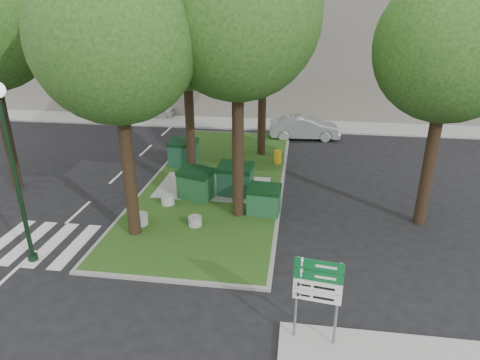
% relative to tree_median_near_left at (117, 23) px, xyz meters
% --- Properties ---
extents(ground, '(120.00, 120.00, 0.00)m').
position_rel_tree_median_near_left_xyz_m(ground, '(1.41, -2.56, -7.32)').
color(ground, black).
rests_on(ground, ground).
extents(median_island, '(6.00, 16.00, 0.12)m').
position_rel_tree_median_near_left_xyz_m(median_island, '(1.91, 5.44, -7.26)').
color(median_island, '#214313').
rests_on(median_island, ground).
extents(median_kerb, '(6.30, 16.30, 0.10)m').
position_rel_tree_median_near_left_xyz_m(median_kerb, '(1.91, 5.44, -7.27)').
color(median_kerb, gray).
rests_on(median_kerb, ground).
extents(building_sidewalk, '(42.00, 3.00, 0.12)m').
position_rel_tree_median_near_left_xyz_m(building_sidewalk, '(1.41, 15.94, -7.26)').
color(building_sidewalk, '#999993').
rests_on(building_sidewalk, ground).
extents(zebra_crossing, '(5.00, 3.00, 0.01)m').
position_rel_tree_median_near_left_xyz_m(zebra_crossing, '(-2.34, -1.06, -7.31)').
color(zebra_crossing, silver).
rests_on(zebra_crossing, ground).
extents(apartment_building, '(41.00, 12.00, 16.00)m').
position_rel_tree_median_near_left_xyz_m(apartment_building, '(1.41, 23.44, 0.68)').
color(apartment_building, tan).
rests_on(apartment_building, ground).
extents(tree_median_near_left, '(5.20, 5.20, 10.53)m').
position_rel_tree_median_near_left_xyz_m(tree_median_near_left, '(0.00, 0.00, 0.00)').
color(tree_median_near_left, black).
rests_on(tree_median_near_left, ground).
extents(tree_median_mid, '(4.80, 4.80, 9.99)m').
position_rel_tree_median_near_left_xyz_m(tree_median_mid, '(0.50, 6.50, -0.34)').
color(tree_median_mid, black).
rests_on(tree_median_mid, ground).
extents(tree_street_right, '(5.00, 5.00, 10.06)m').
position_rel_tree_median_near_left_xyz_m(tree_street_right, '(10.50, 2.50, -0.33)').
color(tree_street_right, black).
rests_on(tree_street_right, ground).
extents(dumpster_a, '(1.48, 1.05, 1.35)m').
position_rel_tree_median_near_left_xyz_m(dumpster_a, '(-0.19, 7.16, -6.55)').
color(dumpster_a, '#103C24').
rests_on(dumpster_a, median_island).
extents(dumpster_b, '(1.67, 1.40, 1.33)m').
position_rel_tree_median_near_left_xyz_m(dumpster_b, '(1.41, 3.24, -6.56)').
color(dumpster_b, '#13431F').
rests_on(dumpster_b, median_island).
extents(dumpster_c, '(1.60, 1.20, 1.39)m').
position_rel_tree_median_near_left_xyz_m(dumpster_c, '(3.01, 3.89, -6.53)').
color(dumpster_c, '#10361F').
rests_on(dumpster_c, median_island).
extents(dumpster_d, '(1.36, 1.01, 1.19)m').
position_rel_tree_median_near_left_xyz_m(dumpster_d, '(4.41, 2.17, -6.63)').
color(dumpster_d, '#154524').
rests_on(dumpster_d, median_island).
extents(bollard_left, '(0.59, 0.59, 0.42)m').
position_rel_tree_median_near_left_xyz_m(bollard_left, '(-0.13, 0.59, -6.99)').
color(bollard_left, gray).
rests_on(bollard_left, median_island).
extents(bollard_right, '(0.50, 0.50, 0.36)m').
position_rel_tree_median_near_left_xyz_m(bollard_right, '(1.95, 0.78, -7.02)').
color(bollard_right, gray).
rests_on(bollard_right, median_island).
extents(bollard_mid, '(0.54, 0.54, 0.39)m').
position_rel_tree_median_near_left_xyz_m(bollard_mid, '(0.38, 2.44, -7.00)').
color(bollard_mid, '#A9AAA4').
rests_on(bollard_mid, median_island).
extents(litter_bin, '(0.39, 0.39, 0.68)m').
position_rel_tree_median_near_left_xyz_m(litter_bin, '(4.61, 8.05, -6.86)').
color(litter_bin, gold).
rests_on(litter_bin, median_island).
extents(street_lamp, '(0.47, 0.47, 5.84)m').
position_rel_tree_median_near_left_xyz_m(street_lamp, '(-2.84, -2.09, -3.65)').
color(street_lamp, black).
rests_on(street_lamp, ground).
extents(directional_sign, '(1.15, 0.21, 2.30)m').
position_rel_tree_median_near_left_xyz_m(directional_sign, '(6.26, -4.56, -5.67)').
color(directional_sign, slate).
rests_on(directional_sign, sidewalk_corner).
extents(car_white, '(4.26, 2.04, 1.40)m').
position_rel_tree_median_near_left_xyz_m(car_white, '(-5.63, 16.94, -6.62)').
color(car_white, white).
rests_on(car_white, ground).
extents(car_silver, '(4.42, 1.89, 1.42)m').
position_rel_tree_median_near_left_xyz_m(car_silver, '(5.96, 13.06, -6.61)').
color(car_silver, '#9DA1A5').
rests_on(car_silver, ground).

